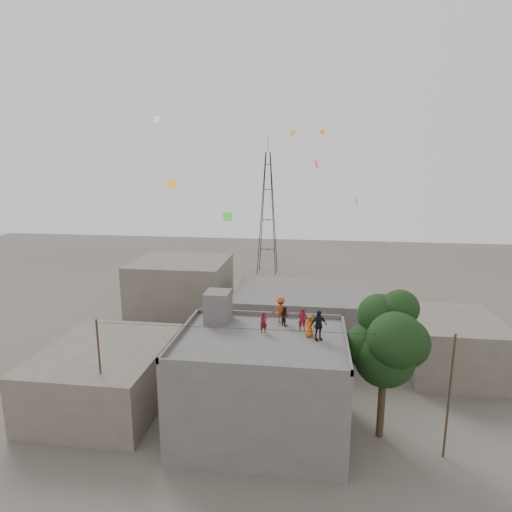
{
  "coord_description": "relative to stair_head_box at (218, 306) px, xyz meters",
  "views": [
    {
      "loc": [
        2.86,
        -23.5,
        16.18
      ],
      "look_at": [
        -0.53,
        1.49,
        10.79
      ],
      "focal_mm": 30.0,
      "sensor_mm": 36.0,
      "label": 1
    }
  ],
  "objects": [
    {
      "name": "person_red_adult",
      "position": [
        5.54,
        -0.96,
        -0.26
      ],
      "size": [
        0.56,
        0.38,
        1.48
      ],
      "primitive_type": "imported",
      "rotation": [
        0.0,
        0.0,
        3.19
      ],
      "color": "maroon",
      "rests_on": "main_building"
    },
    {
      "name": "neighbor_northwest",
      "position": [
        -6.8,
        13.4,
        -3.6
      ],
      "size": [
        9.0,
        8.0,
        7.0
      ],
      "primitive_type": "cube",
      "color": "#5E554A",
      "rests_on": "ground"
    },
    {
      "name": "person_orange_adult",
      "position": [
        4.1,
        0.31,
        -0.16
      ],
      "size": [
        1.19,
        0.83,
        1.69
      ],
      "primitive_type": "imported",
      "rotation": [
        0.0,
        0.0,
        -2.94
      ],
      "color": "#AA3A13",
      "rests_on": "main_building"
    },
    {
      "name": "person_red_child",
      "position": [
        3.21,
        -1.64,
        -0.34
      ],
      "size": [
        0.57,
        0.5,
        1.31
      ],
      "primitive_type": "imported",
      "rotation": [
        0.0,
        0.0,
        0.47
      ],
      "color": "maroon",
      "rests_on": "main_building"
    },
    {
      "name": "kites",
      "position": [
        2.94,
        4.12,
        8.52
      ],
      "size": [
        17.48,
        15.07,
        8.75
      ],
      "color": "orange",
      "rests_on": "ground"
    },
    {
      "name": "parapet",
      "position": [
        3.2,
        -2.6,
        -0.85
      ],
      "size": [
        10.0,
        8.0,
        0.3
      ],
      "color": "#54514F",
      "rests_on": "main_building"
    },
    {
      "name": "neighbor_west",
      "position": [
        -7.8,
        -0.6,
        -5.1
      ],
      "size": [
        8.0,
        10.0,
        4.0
      ],
      "primitive_type": "cube",
      "color": "#5E554A",
      "rests_on": "ground"
    },
    {
      "name": "stair_head_box",
      "position": [
        0.0,
        0.0,
        0.0
      ],
      "size": [
        1.6,
        1.8,
        2.0
      ],
      "primitive_type": "cube",
      "color": "#54514F",
      "rests_on": "main_building"
    },
    {
      "name": "neighbor_east",
      "position": [
        17.2,
        7.4,
        -4.9
      ],
      "size": [
        7.0,
        8.0,
        4.4
      ],
      "primitive_type": "cube",
      "color": "#5E554A",
      "rests_on": "ground"
    },
    {
      "name": "ground",
      "position": [
        3.2,
        -2.6,
        -7.1
      ],
      "size": [
        140.0,
        140.0,
        0.0
      ],
      "primitive_type": "plane",
      "color": "#4D463F",
      "rests_on": "ground"
    },
    {
      "name": "transmission_tower",
      "position": [
        -0.8,
        37.4,
        1.97
      ],
      "size": [
        2.97,
        2.97,
        20.01
      ],
      "color": "black",
      "rests_on": "ground"
    },
    {
      "name": "tree",
      "position": [
        10.57,
        -2.0,
        -1.0
      ],
      "size": [
        4.9,
        4.6,
        9.1
      ],
      "color": "black",
      "rests_on": "ground"
    },
    {
      "name": "neighbor_north",
      "position": [
        5.2,
        11.4,
        -4.6
      ],
      "size": [
        12.0,
        9.0,
        5.0
      ],
      "primitive_type": "cube",
      "color": "#54514F",
      "rests_on": "ground"
    },
    {
      "name": "person_dark_adult",
      "position": [
        6.51,
        -2.29,
        -0.1
      ],
      "size": [
        1.14,
        0.85,
        1.8
      ],
      "primitive_type": "imported",
      "rotation": [
        0.0,
        0.0,
        0.44
      ],
      "color": "black",
      "rests_on": "main_building"
    },
    {
      "name": "utility_line",
      "position": [
        3.7,
        -3.85,
        -3.27
      ],
      "size": [
        20.12,
        0.62,
        7.4
      ],
      "color": "black",
      "rests_on": "ground"
    },
    {
      "name": "person_orange_child",
      "position": [
        5.99,
        -1.88,
        -0.33
      ],
      "size": [
        0.72,
        0.54,
        1.35
      ],
      "primitive_type": "imported",
      "rotation": [
        0.0,
        0.0,
        -0.18
      ],
      "color": "#CB6017",
      "rests_on": "main_building"
    },
    {
      "name": "person_dark_child",
      "position": [
        4.38,
        -0.19,
        -0.39
      ],
      "size": [
        0.74,
        0.75,
        1.22
      ],
      "primitive_type": "imported",
      "rotation": [
        0.0,
        0.0,
        2.33
      ],
      "color": "black",
      "rests_on": "main_building"
    },
    {
      "name": "main_building",
      "position": [
        3.2,
        -2.6,
        -4.05
      ],
      "size": [
        10.0,
        8.0,
        6.1
      ],
      "color": "#54514F",
      "rests_on": "ground"
    }
  ]
}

